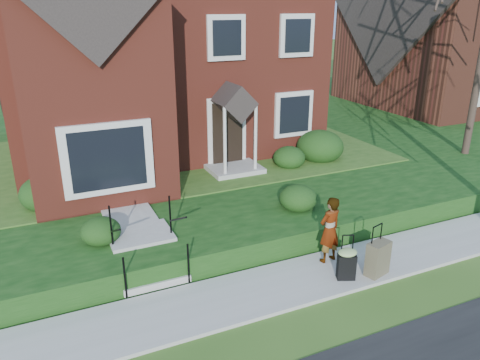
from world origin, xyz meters
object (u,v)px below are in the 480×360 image
suitcase_olive (378,258)px  woman (330,230)px  suitcase_black (347,262)px  front_steps (146,251)px

suitcase_olive → woman: bearing=108.7°
woman → suitcase_olive: bearing=114.6°
woman → suitcase_olive: woman is taller
woman → suitcase_black: 0.88m
front_steps → suitcase_olive: 5.01m
suitcase_olive → front_steps: bearing=135.9°
suitcase_black → suitcase_olive: suitcase_olive is taller
suitcase_black → front_steps: bearing=172.1°
front_steps → suitcase_black: size_ratio=2.00×
woman → front_steps: bearing=-31.1°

